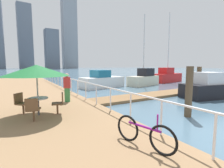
{
  "coord_description": "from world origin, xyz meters",
  "views": [
    {
      "loc": [
        -6.8,
        -2.26,
        2.46
      ],
      "look_at": [
        -1.65,
        6.52,
        1.32
      ],
      "focal_mm": 26.33,
      "sensor_mm": 36.0,
      "label": 1
    }
  ],
  "objects_px": {
    "cafe_table_round": "(38,100)",
    "patio_umbrella": "(36,70)",
    "moored_boat_5": "(167,76)",
    "cafe_chair_2": "(33,108)",
    "pedestrian_0": "(67,87)",
    "cafe_chair_0": "(60,102)",
    "cafe_chair_1": "(21,102)",
    "moored_boat_1": "(212,88)",
    "moored_boat_4": "(102,81)",
    "moored_boat_0": "(144,79)",
    "bicycle_at_railing": "(144,133)"
  },
  "relations": [
    {
      "from": "moored_boat_5",
      "to": "cafe_chair_1",
      "type": "height_order",
      "value": "moored_boat_5"
    },
    {
      "from": "moored_boat_5",
      "to": "bicycle_at_railing",
      "type": "xyz_separation_m",
      "value": [
        -16.96,
        -14.03,
        -0.09
      ]
    },
    {
      "from": "cafe_chair_1",
      "to": "cafe_chair_2",
      "type": "relative_size",
      "value": 1.0
    },
    {
      "from": "cafe_chair_2",
      "to": "moored_boat_4",
      "type": "bearing_deg",
      "value": 51.57
    },
    {
      "from": "cafe_table_round",
      "to": "patio_umbrella",
      "type": "distance_m",
      "value": 1.2
    },
    {
      "from": "cafe_chair_0",
      "to": "cafe_chair_2",
      "type": "relative_size",
      "value": 1.0
    },
    {
      "from": "bicycle_at_railing",
      "to": "moored_boat_4",
      "type": "bearing_deg",
      "value": 67.21
    },
    {
      "from": "moored_boat_0",
      "to": "bicycle_at_railing",
      "type": "distance_m",
      "value": 16.66
    },
    {
      "from": "moored_boat_0",
      "to": "moored_boat_1",
      "type": "bearing_deg",
      "value": -94.2
    },
    {
      "from": "pedestrian_0",
      "to": "patio_umbrella",
      "type": "bearing_deg",
      "value": -131.44
    },
    {
      "from": "moored_boat_1",
      "to": "cafe_chair_1",
      "type": "distance_m",
      "value": 12.98
    },
    {
      "from": "moored_boat_1",
      "to": "cafe_chair_1",
      "type": "bearing_deg",
      "value": 175.75
    },
    {
      "from": "bicycle_at_railing",
      "to": "pedestrian_0",
      "type": "bearing_deg",
      "value": 91.96
    },
    {
      "from": "moored_boat_4",
      "to": "cafe_chair_0",
      "type": "relative_size",
      "value": 5.84
    },
    {
      "from": "bicycle_at_railing",
      "to": "cafe_table_round",
      "type": "height_order",
      "value": "bicycle_at_railing"
    },
    {
      "from": "moored_boat_5",
      "to": "cafe_chair_2",
      "type": "bearing_deg",
      "value": -151.2
    },
    {
      "from": "bicycle_at_railing",
      "to": "cafe_table_round",
      "type": "bearing_deg",
      "value": 114.59
    },
    {
      "from": "patio_umbrella",
      "to": "cafe_chair_2",
      "type": "relative_size",
      "value": 2.87
    },
    {
      "from": "cafe_table_round",
      "to": "cafe_chair_1",
      "type": "bearing_deg",
      "value": 135.65
    },
    {
      "from": "patio_umbrella",
      "to": "cafe_chair_0",
      "type": "height_order",
      "value": "patio_umbrella"
    },
    {
      "from": "moored_boat_1",
      "to": "pedestrian_0",
      "type": "distance_m",
      "value": 10.85
    },
    {
      "from": "moored_boat_4",
      "to": "patio_umbrella",
      "type": "bearing_deg",
      "value": -129.82
    },
    {
      "from": "bicycle_at_railing",
      "to": "patio_umbrella",
      "type": "bearing_deg",
      "value": 114.59
    },
    {
      "from": "moored_boat_1",
      "to": "cafe_chair_2",
      "type": "relative_size",
      "value": 5.9
    },
    {
      "from": "moored_boat_0",
      "to": "pedestrian_0",
      "type": "bearing_deg",
      "value": -150.88
    },
    {
      "from": "cafe_table_round",
      "to": "cafe_chair_0",
      "type": "relative_size",
      "value": 0.89
    },
    {
      "from": "moored_boat_0",
      "to": "moored_boat_4",
      "type": "height_order",
      "value": "moored_boat_0"
    },
    {
      "from": "moored_boat_5",
      "to": "cafe_chair_2",
      "type": "distance_m",
      "value": 21.9
    },
    {
      "from": "moored_boat_0",
      "to": "moored_boat_4",
      "type": "relative_size",
      "value": 1.62
    },
    {
      "from": "cafe_chair_2",
      "to": "moored_boat_0",
      "type": "bearing_deg",
      "value": 34.31
    },
    {
      "from": "moored_boat_1",
      "to": "bicycle_at_railing",
      "type": "distance_m",
      "value": 11.08
    },
    {
      "from": "moored_boat_5",
      "to": "moored_boat_4",
      "type": "bearing_deg",
      "value": -176.7
    },
    {
      "from": "cafe_chair_0",
      "to": "moored_boat_0",
      "type": "bearing_deg",
      "value": 34.76
    },
    {
      "from": "moored_boat_5",
      "to": "patio_umbrella",
      "type": "distance_m",
      "value": 21.33
    },
    {
      "from": "moored_boat_1",
      "to": "moored_boat_5",
      "type": "bearing_deg",
      "value": 56.92
    },
    {
      "from": "cafe_chair_2",
      "to": "pedestrian_0",
      "type": "relative_size",
      "value": 0.55
    },
    {
      "from": "moored_boat_1",
      "to": "cafe_chair_2",
      "type": "distance_m",
      "value": 12.61
    },
    {
      "from": "cafe_chair_1",
      "to": "cafe_chair_2",
      "type": "distance_m",
      "value": 1.44
    },
    {
      "from": "moored_boat_1",
      "to": "cafe_table_round",
      "type": "distance_m",
      "value": 12.34
    },
    {
      "from": "cafe_table_round",
      "to": "bicycle_at_railing",
      "type": "bearing_deg",
      "value": -65.41
    },
    {
      "from": "pedestrian_0",
      "to": "cafe_chair_2",
      "type": "bearing_deg",
      "value": -125.96
    },
    {
      "from": "moored_boat_5",
      "to": "pedestrian_0",
      "type": "bearing_deg",
      "value": -155.66
    },
    {
      "from": "moored_boat_5",
      "to": "bicycle_at_railing",
      "type": "bearing_deg",
      "value": -140.4
    },
    {
      "from": "cafe_chair_0",
      "to": "cafe_chair_1",
      "type": "distance_m",
      "value": 1.64
    },
    {
      "from": "cafe_table_round",
      "to": "cafe_chair_2",
      "type": "height_order",
      "value": "cafe_chair_2"
    },
    {
      "from": "moored_boat_1",
      "to": "cafe_chair_2",
      "type": "bearing_deg",
      "value": -178.02
    },
    {
      "from": "moored_boat_4",
      "to": "patio_umbrella",
      "type": "distance_m",
      "value": 11.94
    },
    {
      "from": "moored_boat_1",
      "to": "moored_boat_4",
      "type": "bearing_deg",
      "value": 116.66
    },
    {
      "from": "cafe_chair_0",
      "to": "pedestrian_0",
      "type": "bearing_deg",
      "value": 67.06
    },
    {
      "from": "patio_umbrella",
      "to": "moored_boat_5",
      "type": "bearing_deg",
      "value": 27.26
    }
  ]
}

